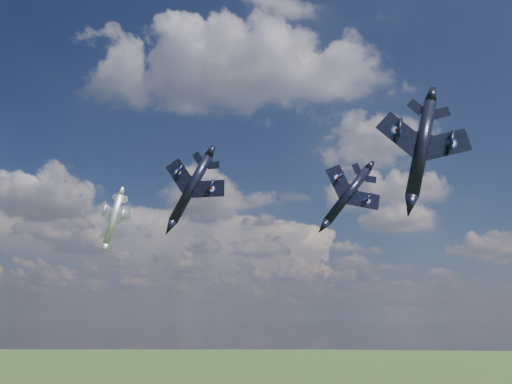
# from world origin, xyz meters

# --- Properties ---
(jet_lead_navy) EXTENTS (10.43, 13.59, 6.68)m
(jet_lead_navy) POSITION_xyz_m (1.17, 4.70, 79.85)
(jet_lead_navy) COLOR black
(jet_right_navy) EXTENTS (13.12, 16.79, 6.09)m
(jet_right_navy) POSITION_xyz_m (28.81, 0.24, 82.58)
(jet_right_navy) COLOR black
(jet_high_navy) EXTENTS (13.26, 17.27, 9.55)m
(jet_high_navy) POSITION_xyz_m (22.22, 26.61, 83.64)
(jet_high_navy) COLOR black
(jet_left_silver) EXTENTS (13.32, 15.10, 5.13)m
(jet_left_silver) POSITION_xyz_m (-19.23, 29.53, 81.10)
(jet_left_silver) COLOR #AFB2BA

